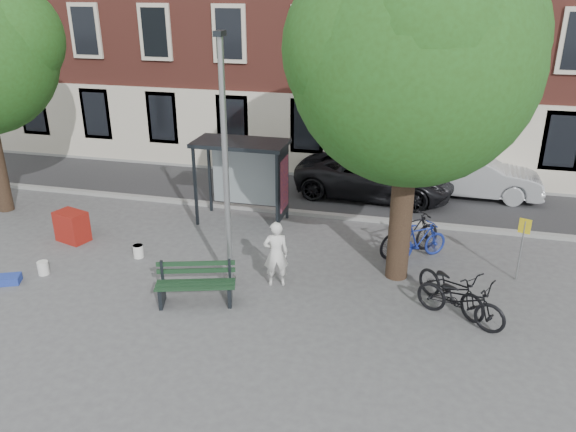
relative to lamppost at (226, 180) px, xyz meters
The scene contains 21 objects.
ground 2.78m from the lamppost, ahead, with size 90.00×90.00×0.00m, color #4C4C4F.
road 7.53m from the lamppost, 90.00° to the left, with size 40.00×4.00×0.01m, color #28282B.
curb_near 5.69m from the lamppost, 90.00° to the left, with size 40.00×0.25×0.12m, color gray.
curb_far 9.40m from the lamppost, 90.00° to the left, with size 40.00×0.25×0.12m, color gray.
lamppost is the anchor object (origin of this frame).
tree_right 5.10m from the lamppost, 19.03° to the left, with size 5.76×5.60×8.20m.
bus_shelter 4.24m from the lamppost, 98.43° to the left, with size 2.85×1.45×2.62m.
painter 2.24m from the lamppost, 16.18° to the left, with size 0.62×0.41×1.71m, color silver.
bench 2.58m from the lamppost, 118.61° to the right, with size 1.95×1.11×0.96m.
bike_a 5.95m from the lamppost, ahead, with size 0.73×2.09×1.10m, color black.
bike_b 5.72m from the lamppost, 30.81° to the left, with size 0.49×1.74×1.05m, color navy.
bike_c 5.77m from the lamppost, ahead, with size 0.71×2.04×1.07m, color black.
bike_d 5.55m from the lamppost, 33.95° to the left, with size 0.58×2.05×1.23m, color black.
car_dark 8.10m from the lamppost, 69.15° to the left, with size 2.53×5.49×1.52m, color black.
car_silver 10.45m from the lamppost, 53.08° to the left, with size 1.63×4.67×1.54m, color #A5A7AC.
red_stand 6.04m from the lamppost, 165.42° to the left, with size 0.90×0.60×0.90m, color maroon.
blue_crate 6.24m from the lamppost, 167.10° to the right, with size 0.55×0.40×0.20m, color #21389B.
bucket_a 4.07m from the lamppost, 163.87° to the left, with size 0.28×0.28×0.36m, color silver.
bucket_b 4.07m from the lamppost, 163.89° to the left, with size 0.28×0.28×0.36m, color white.
bucket_c 5.61m from the lamppost, behind, with size 0.28×0.28×0.36m, color silver.
notice_sign 7.46m from the lamppost, 16.33° to the left, with size 0.28×0.13×1.69m.
Camera 1 is at (4.40, -11.65, 7.01)m, focal length 35.00 mm.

